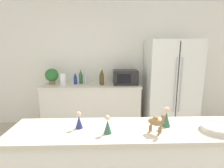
% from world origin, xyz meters
% --- Properties ---
extents(wall_back, '(8.00, 0.06, 2.55)m').
position_xyz_m(wall_back, '(0.00, 2.73, 1.27)').
color(wall_back, white).
rests_on(wall_back, ground_plane).
extents(back_counter, '(1.91, 0.63, 0.92)m').
position_xyz_m(back_counter, '(-0.31, 2.40, 0.46)').
color(back_counter, silver).
rests_on(back_counter, ground_plane).
extents(refrigerator, '(0.95, 0.73, 1.78)m').
position_xyz_m(refrigerator, '(1.25, 2.33, 0.89)').
color(refrigerator, white).
rests_on(refrigerator, ground_plane).
extents(potted_plant, '(0.26, 0.26, 0.32)m').
position_xyz_m(potted_plant, '(-1.09, 2.43, 1.09)').
color(potted_plant, '#9E6B47').
rests_on(potted_plant, back_counter).
extents(paper_towel_roll, '(0.11, 0.11, 0.22)m').
position_xyz_m(paper_towel_roll, '(-0.85, 2.33, 1.03)').
color(paper_towel_roll, white).
rests_on(paper_towel_roll, back_counter).
extents(microwave, '(0.48, 0.37, 0.28)m').
position_xyz_m(microwave, '(0.36, 2.42, 1.06)').
color(microwave, black).
rests_on(microwave, back_counter).
extents(back_bottle_0, '(0.07, 0.07, 0.30)m').
position_xyz_m(back_bottle_0, '(-0.53, 2.48, 1.06)').
color(back_bottle_0, '#2D6033').
rests_on(back_bottle_0, back_counter).
extents(back_bottle_1, '(0.07, 0.07, 0.24)m').
position_xyz_m(back_bottle_1, '(-0.63, 2.44, 1.03)').
color(back_bottle_1, navy).
rests_on(back_bottle_1, back_counter).
extents(back_bottle_2, '(0.07, 0.07, 0.32)m').
position_xyz_m(back_bottle_2, '(-0.10, 2.33, 1.07)').
color(back_bottle_2, brown).
rests_on(back_bottle_2, back_counter).
extents(back_bottle_3, '(0.08, 0.08, 0.29)m').
position_xyz_m(back_bottle_3, '(-0.11, 2.42, 1.05)').
color(back_bottle_3, '#2D6033').
rests_on(back_bottle_3, back_counter).
extents(back_bottle_4, '(0.06, 0.06, 0.25)m').
position_xyz_m(back_bottle_4, '(-0.42, 2.39, 1.04)').
color(back_bottle_4, '#B2B7BC').
rests_on(back_bottle_4, back_counter).
extents(fruit_bowl, '(0.26, 0.26, 0.05)m').
position_xyz_m(fruit_bowl, '(0.88, 0.29, 0.97)').
color(fruit_bowl, white).
rests_on(fruit_bowl, bar_counter).
extents(camel_figurine, '(0.13, 0.12, 0.17)m').
position_xyz_m(camel_figurine, '(0.37, 0.26, 1.04)').
color(camel_figurine, olive).
rests_on(camel_figurine, bar_counter).
extents(wise_man_figurine_blue, '(0.06, 0.06, 0.15)m').
position_xyz_m(wise_man_figurine_blue, '(-0.01, 0.28, 1.01)').
color(wise_man_figurine_blue, '#33664C').
rests_on(wise_man_figurine_blue, bar_counter).
extents(wise_man_figurine_crimson, '(0.06, 0.06, 0.15)m').
position_xyz_m(wise_man_figurine_crimson, '(-0.25, 0.38, 1.01)').
color(wise_man_figurine_crimson, navy).
rests_on(wise_man_figurine_crimson, bar_counter).
extents(wise_man_figurine_purple, '(0.07, 0.07, 0.17)m').
position_xyz_m(wise_man_figurine_purple, '(0.50, 0.39, 1.02)').
color(wise_man_figurine_purple, '#33664C').
rests_on(wise_man_figurine_purple, bar_counter).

